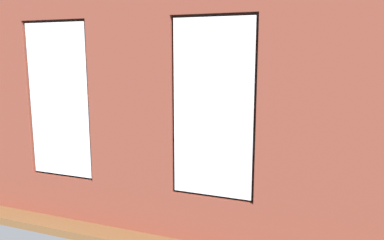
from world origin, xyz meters
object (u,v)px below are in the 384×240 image
Objects in this scene: tv_flatscreen at (76,112)px; potted_plant_beside_window_right at (39,151)px; potted_plant_near_tv at (64,128)px; cup_ceramic at (223,146)px; potted_plant_by_left_couch at (333,151)px; potted_plant_foreground_right at (121,115)px; media_console at (78,141)px; couch_by_window at (136,182)px; potted_plant_mid_room_small at (258,152)px; couch_left at (362,182)px; coffee_table at (199,151)px; papasan_chair at (227,131)px; remote_black at (199,148)px; remote_silver at (202,150)px; table_plant_small at (173,139)px; potted_plant_between_couches at (236,166)px; potted_plant_corner_near_left at (363,131)px; candle_jar at (191,144)px.

potted_plant_beside_window_right is at bearing 115.06° from tv_flatscreen.
potted_plant_near_tv is at bearing 116.57° from tv_flatscreen.
cup_ceramic is 0.14× the size of potted_plant_by_left_couch.
potted_plant_foreground_right is 0.70× the size of potted_plant_near_tv.
media_console is at bearing -64.91° from potted_plant_beside_window_right.
couch_by_window is 3.45m from media_console.
potted_plant_beside_window_right reaches higher than potted_plant_mid_room_small.
potted_plant_beside_window_right is (4.61, 1.27, 0.34)m from couch_left.
papasan_chair is at bearing -92.57° from coffee_table.
papasan_chair is (2.60, -2.18, 0.11)m from couch_left.
potted_plant_by_left_couch is (-2.27, -0.91, -0.01)m from coffee_table.
remote_black is at bearing 180.00° from coffee_table.
remote_black is 0.14× the size of tv_flatscreen.
potted_plant_mid_room_small is 3.64m from potted_plant_near_tv.
cup_ceramic is at bearing 102.96° from papasan_chair.
potted_plant_foreground_right is (2.70, -1.79, 0.24)m from coffee_table.
cup_ceramic is 0.09× the size of potted_plant_foreground_right.
media_console reaches higher than remote_silver.
table_plant_small is 2.94m from potted_plant_foreground_right.
potted_plant_beside_window_right reaches higher than potted_plant_foreground_right.
potted_plant_mid_room_small is 1.36m from potted_plant_by_left_couch.
couch_by_window is 23.31× the size of cup_ceramic.
table_plant_small reaches higher than papasan_chair.
couch_left is at bearing 169.94° from media_console.
potted_plant_between_couches is 5.15m from potted_plant_foreground_right.
remote_silver is at bearing -140.35° from potted_plant_beside_window_right.
potted_plant_between_couches reaches higher than remote_silver.
couch_by_window is at bearing 59.61° from potted_plant_mid_room_small.
remote_silver is 1.86m from potted_plant_between_couches.
remote_black is at bearing 101.84° from remote_silver.
coffee_table is 8.97× the size of remote_silver.
potted_plant_corner_near_left is at bearing -166.67° from media_console.
media_console is 2.10× the size of potted_plant_by_left_couch.
potted_plant_between_couches is 3.72m from potted_plant_near_tv.
tv_flatscreen is at bearing 0.66° from potted_plant_mid_room_small.
couch_by_window is at bearing -73.44° from couch_left.
table_plant_small is 1.74× the size of remote_black.
candle_jar is at bearing -107.26° from couch_left.
tv_flatscreen is at bearing -5.62° from cup_ceramic.
candle_jar is at bearing 145.96° from potted_plant_foreground_right.
couch_by_window is at bearing 140.85° from media_console.
potted_plant_by_left_couch reaches higher than remote_silver.
potted_plant_mid_room_small is (-1.43, -0.63, -0.27)m from table_plant_small.
potted_plant_mid_room_small is at bearing -161.78° from potted_plant_near_tv.
remote_silver is 2.64m from potted_plant_near_tv.
media_console is 3.30m from papasan_chair.
tv_flatscreen reaches higher than potted_plant_beside_window_right.
potted_plant_beside_window_right is at bearing 113.65° from potted_plant_near_tv.
candle_jar is 1.25m from potted_plant_mid_room_small.
papasan_chair reaches higher than remote_black.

